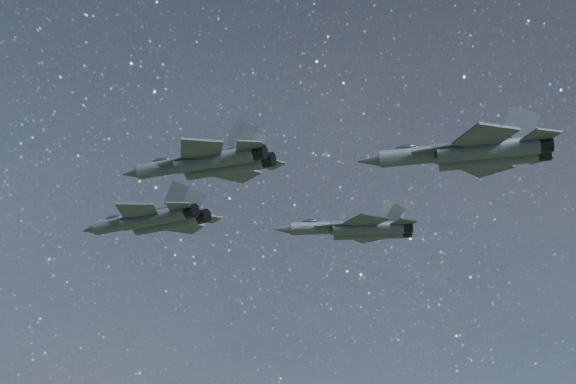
# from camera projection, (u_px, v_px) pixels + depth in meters

# --- Properties ---
(jet_lead) EXTENTS (18.48, 12.53, 4.65)m
(jet_lead) POSITION_uv_depth(u_px,v_px,m) (151.00, 220.00, 74.55)
(jet_lead) COLOR #30373C
(jet_left) EXTENTS (17.28, 11.98, 4.34)m
(jet_left) POSITION_uv_depth(u_px,v_px,m) (356.00, 229.00, 79.24)
(jet_left) COLOR #30373C
(jet_right) EXTENTS (16.07, 11.18, 4.04)m
(jet_right) POSITION_uv_depth(u_px,v_px,m) (208.00, 163.00, 60.01)
(jet_right) COLOR #30373C
(jet_slot) EXTENTS (19.80, 14.14, 5.06)m
(jet_slot) POSITION_uv_depth(u_px,v_px,m) (471.00, 153.00, 66.68)
(jet_slot) COLOR #30373C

